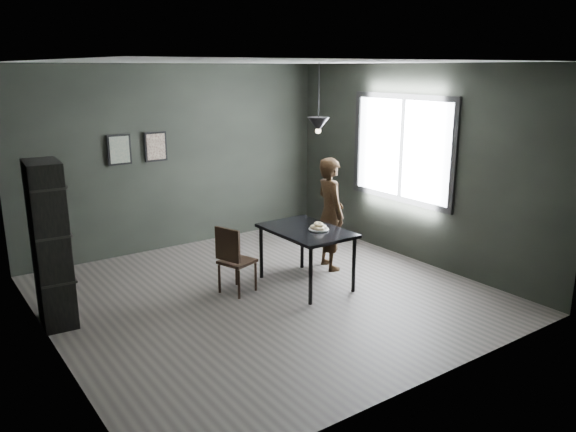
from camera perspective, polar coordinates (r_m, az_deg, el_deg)
ground at (r=7.06m, az=-2.10°, el=-7.98°), size 5.00×5.00×0.00m
back_wall at (r=8.81m, az=-11.18°, el=5.84°), size 5.00×0.10×2.80m
ceiling at (r=6.51m, az=-2.35°, el=15.37°), size 5.00×5.00×0.02m
window_assembly at (r=8.34m, az=11.47°, el=6.72°), size 0.04×1.96×1.56m
cafe_table at (r=7.16m, az=1.87°, el=-1.94°), size 0.80×1.20×0.75m
white_plate at (r=7.10m, az=3.13°, el=-1.40°), size 0.23×0.23×0.01m
donut_pile at (r=7.09m, az=3.14°, el=-1.09°), size 0.21×0.21×0.10m
woman at (r=7.77m, az=4.31°, el=0.24°), size 0.50×0.64×1.57m
wood_chair at (r=6.95m, az=-5.62°, el=-4.07°), size 0.48×0.48×0.87m
shelf_unit at (r=6.54m, az=-23.00°, el=-2.68°), size 0.39×0.63×1.81m
pendant_lamp at (r=7.12m, az=3.09°, el=9.28°), size 0.28×0.28×0.86m
framed_print_left at (r=8.43m, az=-16.76°, el=6.47°), size 0.34×0.04×0.44m
framed_print_right at (r=8.62m, az=-13.29°, el=6.88°), size 0.34×0.04×0.44m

